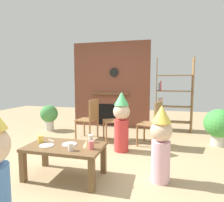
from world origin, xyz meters
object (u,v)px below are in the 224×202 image
at_px(paper_plate_rear, 47,146).
at_px(birthday_cake_slice, 87,143).
at_px(dining_chair_middle, 117,118).
at_px(paper_cup_center, 91,139).
at_px(dining_chair_right, 154,121).
at_px(bookshelf, 171,98).
at_px(potted_plant_short, 49,115).
at_px(child_in_pink, 161,142).
at_px(potted_plant_tall, 219,125).
at_px(paper_cup_near_left, 41,139).
at_px(child_by_the_chairs, 121,120).
at_px(dining_chair_left, 90,117).
at_px(paper_cup_near_right, 71,147).
at_px(paper_plate_front, 69,144).
at_px(paper_cup_far_left, 92,145).
at_px(coffee_table, 65,151).

xyz_separation_m(paper_plate_rear, birthday_cake_slice, (0.53, 0.11, 0.04)).
bearing_deg(dining_chair_middle, paper_cup_center, 63.52).
xyz_separation_m(dining_chair_middle, dining_chair_right, (0.79, -0.21, 0.00)).
height_order(bookshelf, potted_plant_short, bookshelf).
xyz_separation_m(child_in_pink, potted_plant_tall, (1.14, 1.73, -0.10)).
bearing_deg(paper_plate_rear, paper_cup_near_left, 145.38).
relative_size(paper_plate_rear, child_by_the_chairs, 0.17).
xyz_separation_m(paper_plate_rear, child_in_pink, (1.48, 0.28, 0.08)).
relative_size(child_by_the_chairs, dining_chair_middle, 1.23).
height_order(dining_chair_left, dining_chair_right, same).
distance_m(paper_cup_near_right, paper_plate_rear, 0.40).
height_order(paper_cup_near_left, paper_plate_front, paper_cup_near_left).
distance_m(dining_chair_left, dining_chair_middle, 0.60).
height_order(paper_cup_near_left, dining_chair_left, dining_chair_left).
bearing_deg(child_by_the_chairs, potted_plant_short, -90.27).
relative_size(paper_cup_center, paper_cup_far_left, 1.03).
distance_m(potted_plant_tall, potted_plant_short, 4.01).
relative_size(paper_cup_near_right, paper_cup_far_left, 0.89).
height_order(birthday_cake_slice, child_by_the_chairs, child_by_the_chairs).
height_order(child_in_pink, potted_plant_tall, child_in_pink).
height_order(bookshelf, paper_plate_rear, bookshelf).
bearing_deg(paper_cup_near_right, dining_chair_left, 103.21).
height_order(paper_cup_near_left, birthday_cake_slice, paper_cup_near_left).
bearing_deg(dining_chair_right, paper_plate_rear, 69.36).
height_order(paper_plate_front, dining_chair_right, dining_chair_right).
height_order(child_by_the_chairs, potted_plant_tall, child_by_the_chairs).
xyz_separation_m(child_in_pink, child_by_the_chairs, (-0.71, 0.96, 0.06)).
distance_m(paper_cup_near_left, paper_cup_far_left, 0.79).
relative_size(paper_cup_center, dining_chair_middle, 0.12).
xyz_separation_m(bookshelf, child_by_the_chairs, (-0.97, -1.74, -0.28)).
height_order(paper_plate_rear, child_by_the_chairs, child_by_the_chairs).
bearing_deg(bookshelf, paper_plate_rear, -120.36).
relative_size(paper_cup_far_left, paper_plate_rear, 0.58).
distance_m(paper_cup_center, paper_plate_rear, 0.60).
height_order(bookshelf, paper_cup_near_right, bookshelf).
bearing_deg(coffee_table, dining_chair_left, 98.99).
height_order(coffee_table, paper_plate_rear, paper_plate_rear).
distance_m(bookshelf, potted_plant_short, 3.23).
distance_m(paper_cup_center, child_by_the_chairs, 0.98).
bearing_deg(paper_plate_front, child_in_pink, 7.24).
bearing_deg(child_in_pink, bookshelf, -104.54).
bearing_deg(paper_cup_center, bookshelf, 65.56).
bearing_deg(dining_chair_right, paper_plate_front, 73.48).
bearing_deg(bookshelf, birthday_cake_slice, -112.90).
bearing_deg(child_by_the_chairs, coffee_table, 0.00).
bearing_deg(child_by_the_chairs, child_in_pink, 61.77).
height_order(bookshelf, child_in_pink, bookshelf).
relative_size(paper_cup_near_right, dining_chair_middle, 0.11).
xyz_separation_m(birthday_cake_slice, dining_chair_right, (0.82, 1.54, 0.02)).
distance_m(bookshelf, dining_chair_left, 2.17).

